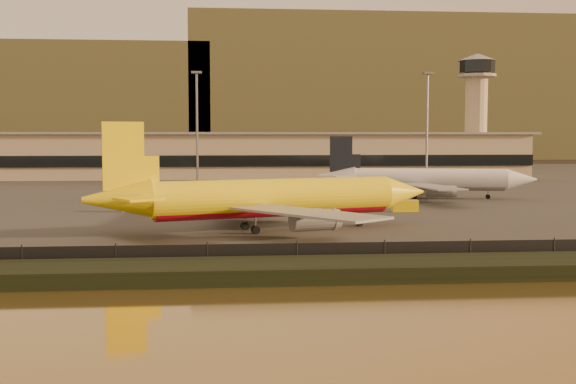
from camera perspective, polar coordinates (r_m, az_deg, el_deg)
name	(u,v)px	position (r m, az deg, el deg)	size (l,w,h in m)	color
ground	(266,247)	(77.79, -1.74, -4.40)	(900.00, 900.00, 0.00)	black
embankment	(278,271)	(60.95, -0.78, -6.22)	(320.00, 7.00, 1.40)	black
tarmac	(242,185)	(172.18, -3.65, 0.54)	(320.00, 220.00, 0.20)	#2D2D2D
perimeter_fence	(275,256)	(64.77, -1.05, -5.04)	(300.00, 0.05, 2.20)	black
terminal_building	(187,156)	(202.58, -8.01, 2.85)	(202.00, 25.00, 12.60)	tan
control_tower	(476,102)	(220.90, 14.65, 6.88)	(11.20, 11.20, 35.50)	tan
apron_light_masts	(315,118)	(153.01, 2.18, 5.90)	(152.20, 12.20, 25.40)	slate
distant_hills	(194,101)	(417.46, -7.47, 7.16)	(470.00, 160.00, 70.00)	brown
dhl_cargo_jet	(268,199)	(89.11, -1.56, -0.54)	(43.98, 42.03, 13.37)	yellow
white_narrowbody_jet	(426,180)	(137.41, 10.84, 0.95)	(40.15, 38.54, 11.61)	white
gse_vehicle_yellow	(405,206)	(113.22, 9.22, -1.09)	(3.97, 1.79, 1.79)	yellow
gse_vehicle_white	(137,206)	(113.51, -11.84, -1.09)	(4.16, 1.87, 1.87)	white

